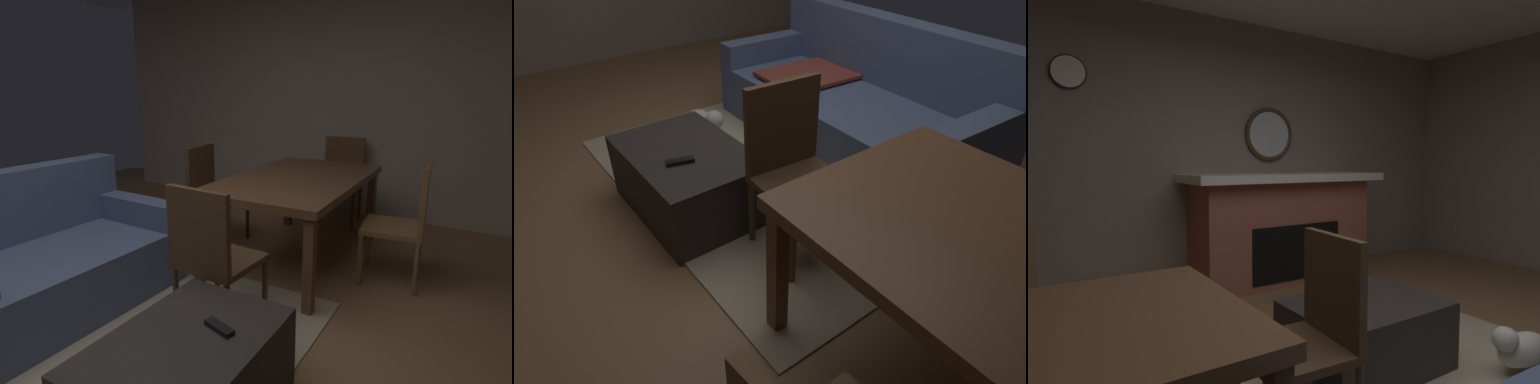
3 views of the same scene
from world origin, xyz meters
TOP-DOWN VIEW (x-y plane):
  - floor at (0.00, 0.00)m, footprint 8.19×8.19m
  - area_rug at (-0.06, 0.11)m, footprint 2.60×2.00m
  - couch at (-0.08, 0.89)m, footprint 2.32×1.04m
  - ottoman_coffee_table at (-0.06, -0.59)m, footprint 0.92×0.64m
  - tv_remote at (0.06, -0.69)m, footprint 0.09×0.17m
  - dining_chair_west at (0.57, -0.28)m, footprint 0.47×0.47m
  - small_dog at (-0.79, -0.06)m, footprint 0.47×0.20m

SIDE VIEW (x-z plane):
  - floor at x=0.00m, z-range 0.00..0.00m
  - area_rug at x=-0.06m, z-range 0.00..0.01m
  - small_dog at x=-0.79m, z-range 0.03..0.30m
  - ottoman_coffee_table at x=-0.06m, z-range 0.00..0.42m
  - couch at x=-0.08m, z-range -0.15..0.78m
  - tv_remote at x=0.06m, z-range 0.42..0.44m
  - dining_chair_west at x=0.57m, z-range 0.06..0.99m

